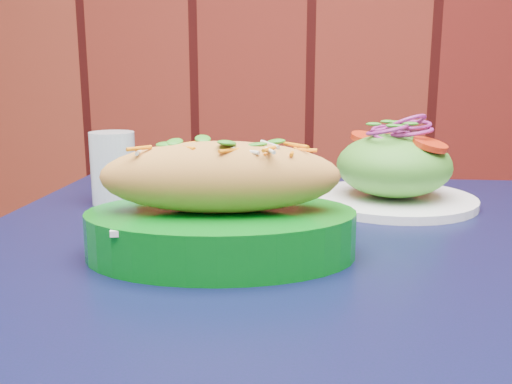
# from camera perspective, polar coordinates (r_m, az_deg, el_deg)

# --- Properties ---
(cafe_table) EXTENTS (0.84, 0.84, 0.75)m
(cafe_table) POSITION_cam_1_polar(r_m,az_deg,el_deg) (0.70, 4.06, -11.82)
(cafe_table) COLOR black
(cafe_table) RESTS_ON ground
(banh_mi_basket) EXTENTS (0.31, 0.23, 0.13)m
(banh_mi_basket) POSITION_cam_1_polar(r_m,az_deg,el_deg) (0.60, -3.53, -1.73)
(banh_mi_basket) COLOR #046812
(banh_mi_basket) RESTS_ON cafe_table
(salad_plate) EXTENTS (0.24, 0.24, 0.13)m
(salad_plate) POSITION_cam_1_polar(r_m,az_deg,el_deg) (0.86, 13.59, 2.06)
(salad_plate) COLOR white
(salad_plate) RESTS_ON cafe_table
(water_glass) EXTENTS (0.07, 0.07, 0.11)m
(water_glass) POSITION_cam_1_polar(r_m,az_deg,el_deg) (0.86, -14.08, 2.35)
(water_glass) COLOR silver
(water_glass) RESTS_ON cafe_table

